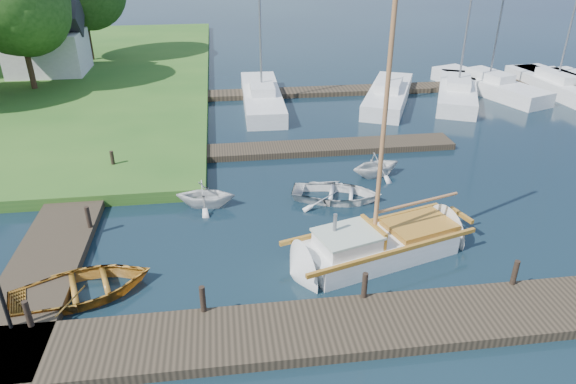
{
  "coord_description": "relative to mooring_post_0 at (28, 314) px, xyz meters",
  "views": [
    {
      "loc": [
        -2.18,
        -16.21,
        9.6
      ],
      "look_at": [
        0.0,
        0.0,
        1.2
      ],
      "focal_mm": 32.0,
      "sensor_mm": 36.0,
      "label": 1
    }
  ],
  "objects": [
    {
      "name": "mooring_post_5",
      "position": [
        0.5,
        10.0,
        0.0
      ],
      "size": [
        0.16,
        0.16,
        0.8
      ],
      "primitive_type": "cylinder",
      "color": "black",
      "rests_on": "left_dock"
    },
    {
      "name": "house_c",
      "position": [
        -6.5,
        27.0,
        1.88
      ],
      "size": [
        5.25,
        4.0,
        5.28
      ],
      "color": "silver",
      "rests_on": "shore"
    },
    {
      "name": "tender_c",
      "position": [
        9.64,
        6.41,
        -0.34
      ],
      "size": [
        4.08,
        3.39,
        0.73
      ],
      "primitive_type": "imported",
      "rotation": [
        0.0,
        0.0,
        1.29
      ],
      "color": "silver",
      "rests_on": "ground"
    },
    {
      "name": "mooring_post_4",
      "position": [
        0.5,
        5.0,
        0.0
      ],
      "size": [
        0.16,
        0.16,
        0.8
      ],
      "primitive_type": "cylinder",
      "color": "black",
      "rests_on": "left_dock"
    },
    {
      "name": "tender_b",
      "position": [
        4.5,
        6.54,
        -0.1
      ],
      "size": [
        2.53,
        2.27,
        1.19
      ],
      "primitive_type": "imported",
      "rotation": [
        0.0,
        0.0,
        1.42
      ],
      "color": "silver",
      "rests_on": "ground"
    },
    {
      "name": "ground",
      "position": [
        7.5,
        5.0,
        -0.7
      ],
      "size": [
        160.0,
        160.0,
        0.0
      ],
      "primitive_type": "plane",
      "color": "black",
      "rests_on": "ground"
    },
    {
      "name": "tender_d",
      "position": [
        11.82,
        8.37,
        -0.11
      ],
      "size": [
        2.68,
        2.46,
        1.18
      ],
      "primitive_type": "imported",
      "rotation": [
        0.0,
        0.0,
        1.84
      ],
      "color": "silver",
      "rests_on": "ground"
    },
    {
      "name": "marina_boat_3",
      "position": [
        15.57,
        18.56,
        -0.11
      ],
      "size": [
        5.39,
        8.38,
        12.89
      ],
      "rotation": [
        0.0,
        0.0,
        1.14
      ],
      "color": "silver",
      "rests_on": "ground"
    },
    {
      "name": "near_dock",
      "position": [
        7.5,
        -1.0,
        -0.55
      ],
      "size": [
        18.0,
        2.2,
        0.3
      ],
      "primitive_type": "cube",
      "color": "black",
      "rests_on": "ground"
    },
    {
      "name": "mooring_post_2",
      "position": [
        9.0,
        0.0,
        0.0
      ],
      "size": [
        0.16,
        0.16,
        0.8
      ],
      "primitive_type": "cylinder",
      "color": "black",
      "rests_on": "near_dock"
    },
    {
      "name": "mooring_post_0",
      "position": [
        0.0,
        0.0,
        0.0
      ],
      "size": [
        0.16,
        0.16,
        0.8
      ],
      "primitive_type": "cylinder",
      "color": "black",
      "rests_on": "near_dock"
    },
    {
      "name": "dinghy",
      "position": [
        0.99,
        1.48,
        -0.29
      ],
      "size": [
        4.61,
        3.88,
        0.82
      ],
      "primitive_type": "imported",
      "rotation": [
        0.0,
        0.0,
        1.88
      ],
      "color": "#8F5C1B",
      "rests_on": "ground"
    },
    {
      "name": "pontoon",
      "position": [
        17.5,
        21.0,
        -0.55
      ],
      "size": [
        30.0,
        1.6,
        0.3
      ],
      "primitive_type": "cube",
      "color": "black",
      "rests_on": "ground"
    },
    {
      "name": "marina_boat_4",
      "position": [
        20.05,
        18.59,
        -0.13
      ],
      "size": [
        5.4,
        8.45,
        11.22
      ],
      "rotation": [
        0.0,
        0.0,
        1.15
      ],
      "color": "silver",
      "rests_on": "ground"
    },
    {
      "name": "tree_3",
      "position": [
        -6.5,
        23.05,
        5.11
      ],
      "size": [
        6.41,
        6.38,
        8.74
      ],
      "color": "#332114",
      "rests_on": "shore"
    },
    {
      "name": "sailboat",
      "position": [
        10.28,
        2.41,
        -0.36
      ],
      "size": [
        7.41,
        3.95,
        9.83
      ],
      "rotation": [
        0.0,
        0.0,
        0.29
      ],
      "color": "silver",
      "rests_on": "ground"
    },
    {
      "name": "far_dock",
      "position": [
        9.5,
        11.5,
        -0.55
      ],
      "size": [
        14.0,
        1.6,
        0.3
      ],
      "primitive_type": "cube",
      "color": "black",
      "rests_on": "ground"
    },
    {
      "name": "marina_boat_7",
      "position": [
        28.11,
        18.78,
        -0.13
      ],
      "size": [
        3.74,
        9.46,
        11.4
      ],
      "rotation": [
        0.0,
        0.0,
        1.74
      ],
      "color": "silver",
      "rests_on": "ground"
    },
    {
      "name": "marina_boat_1",
      "position": [
        7.79,
        19.14,
        -0.14
      ],
      "size": [
        2.38,
        9.18,
        10.13
      ],
      "rotation": [
        0.0,
        0.0,
        1.55
      ],
      "color": "silver",
      "rests_on": "ground"
    },
    {
      "name": "left_dock",
      "position": [
        -0.5,
        7.0,
        -0.55
      ],
      "size": [
        2.2,
        18.0,
        0.3
      ],
      "primitive_type": "cube",
      "color": "black",
      "rests_on": "ground"
    },
    {
      "name": "mooring_post_3",
      "position": [
        13.5,
        0.0,
        0.0
      ],
      "size": [
        0.16,
        0.16,
        0.8
      ],
      "primitive_type": "cylinder",
      "color": "black",
      "rests_on": "near_dock"
    },
    {
      "name": "marina_boat_5",
      "position": [
        22.76,
        19.86,
        -0.14
      ],
      "size": [
        4.92,
        8.73,
        10.27
      ],
      "rotation": [
        0.0,
        0.0,
        1.91
      ],
      "color": "silver",
      "rests_on": "ground"
    },
    {
      "name": "mooring_post_1",
      "position": [
        4.5,
        0.0,
        0.0
      ],
      "size": [
        0.16,
        0.16,
        0.8
      ],
      "primitive_type": "cylinder",
      "color": "black",
      "rests_on": "near_dock"
    },
    {
      "name": "marina_boat_6",
      "position": [
        27.08,
        19.11,
        -0.14
      ],
      "size": [
        2.78,
        8.52,
        10.43
      ],
      "rotation": [
        0.0,
        0.0,
        1.64
      ],
      "color": "silver",
      "rests_on": "ground"
    }
  ]
}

